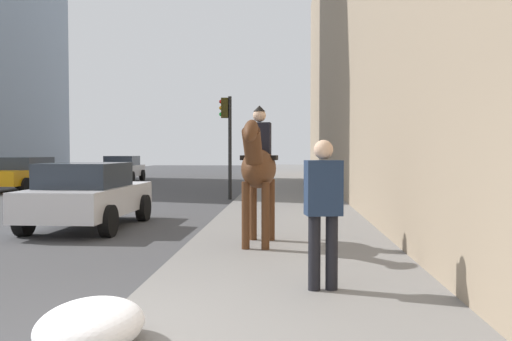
# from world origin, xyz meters

# --- Properties ---
(mounted_horse_near) EXTENTS (2.15, 0.67, 2.34)m
(mounted_horse_near) POSITION_xyz_m (4.79, -1.23, 1.44)
(mounted_horse_near) COLOR #4C2B16
(mounted_horse_near) RESTS_ON sidewalk_slab
(pedestrian_greeting) EXTENTS (0.32, 0.44, 1.70)m
(pedestrian_greeting) POSITION_xyz_m (1.96, -2.12, 1.10)
(pedestrian_greeting) COLOR black
(pedestrian_greeting) RESTS_ON sidewalk_slab
(car_near_lane) EXTENTS (3.97, 1.98, 1.44)m
(car_near_lane) POSITION_xyz_m (7.37, 2.65, 0.74)
(car_near_lane) COLOR silver
(car_near_lane) RESTS_ON ground
(car_mid_lane) EXTENTS (3.87, 2.09, 1.44)m
(car_mid_lane) POSITION_xyz_m (24.93, 7.44, 0.74)
(car_mid_lane) COLOR silver
(car_mid_lane) RESTS_ON ground
(car_far_lane) EXTENTS (4.40, 2.17, 1.44)m
(car_far_lane) POSITION_xyz_m (18.17, 9.61, 0.75)
(car_far_lane) COLOR orange
(car_far_lane) RESTS_ON ground
(traffic_light_near_curb) EXTENTS (0.20, 0.44, 3.61)m
(traffic_light_near_curb) POSITION_xyz_m (14.51, 0.38, 2.43)
(traffic_light_near_curb) COLOR black
(traffic_light_near_curb) RESTS_ON ground
(snow_pile_near) EXTENTS (1.08, 0.83, 0.37)m
(snow_pile_near) POSITION_xyz_m (0.04, -0.15, 0.31)
(snow_pile_near) COLOR white
(snow_pile_near) RESTS_ON sidewalk_slab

